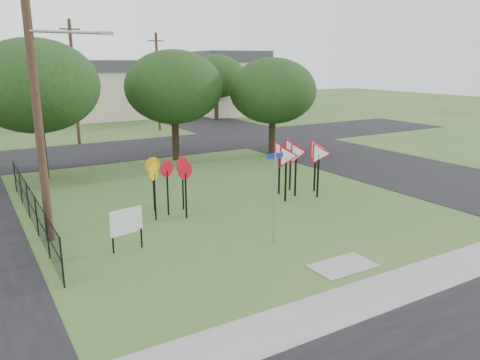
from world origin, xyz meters
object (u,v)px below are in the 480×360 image
at_px(street_name_sign, 274,193).
at_px(yield_sign_cluster, 298,155).
at_px(info_board, 126,223).
at_px(stop_sign_cluster, 168,174).

height_order(street_name_sign, yield_sign_cluster, street_name_sign).
relative_size(street_name_sign, yield_sign_cluster, 0.95).
bearing_deg(info_board, yield_sign_cluster, 15.24).
height_order(stop_sign_cluster, yield_sign_cluster, yield_sign_cluster).
distance_m(street_name_sign, info_board, 4.97).
xyz_separation_m(street_name_sign, yield_sign_cluster, (4.42, 4.44, 0.12)).
relative_size(stop_sign_cluster, yield_sign_cluster, 0.69).
bearing_deg(street_name_sign, stop_sign_cluster, 110.89).
bearing_deg(stop_sign_cluster, street_name_sign, -69.11).
distance_m(street_name_sign, yield_sign_cluster, 6.26).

